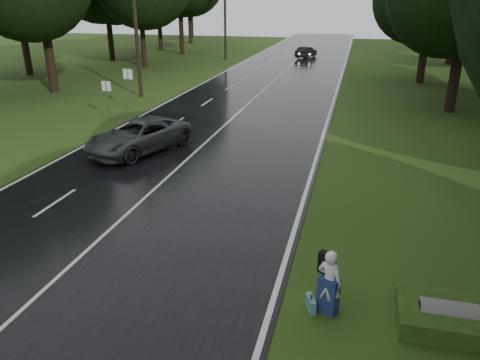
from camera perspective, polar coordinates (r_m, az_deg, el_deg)
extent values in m
plane|color=#294414|center=(15.16, -16.82, -7.01)|extent=(160.00, 160.00, 0.00)
cube|color=black|center=(32.86, 0.95, 9.32)|extent=(12.00, 140.00, 0.04)
cube|color=silver|center=(32.85, 0.95, 9.36)|extent=(0.12, 140.00, 0.01)
imported|color=#424547|center=(22.92, -12.47, 5.37)|extent=(4.35, 6.06, 1.53)
imported|color=black|center=(60.48, 8.18, 15.41)|extent=(2.45, 4.12, 1.28)
imported|color=silver|center=(11.23, 10.98, -12.29)|extent=(0.72, 0.62, 1.67)
cube|color=navy|center=(11.44, 10.85, -13.82)|extent=(0.55, 0.48, 0.93)
cube|color=black|center=(11.23, 10.67, -10.06)|extent=(0.43, 0.34, 0.53)
cube|color=teal|center=(11.60, 8.76, -14.89)|extent=(0.30, 0.50, 0.35)
cylinder|color=slate|center=(12.10, 24.10, -16.08)|extent=(1.25, 0.62, 0.62)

